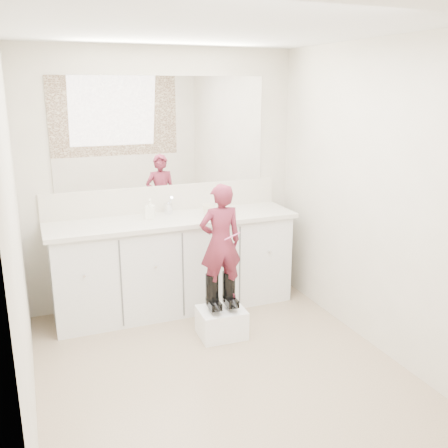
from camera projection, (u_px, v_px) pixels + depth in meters
name	position (u px, v px, depth m)	size (l,w,h in m)	color
floor	(222.00, 372.00, 3.70)	(3.00, 3.00, 0.00)	#816954
ceiling	(222.00, 27.00, 3.06)	(3.00, 3.00, 0.00)	white
wall_back	(164.00, 179.00, 4.72)	(2.60, 2.60, 0.00)	beige
wall_front	(357.00, 301.00, 2.04)	(2.60, 2.60, 0.00)	beige
wall_left	(16.00, 237.00, 2.92)	(3.00, 3.00, 0.00)	beige
wall_right	(379.00, 200.00, 3.85)	(3.00, 3.00, 0.00)	beige
vanity_cabinet	(174.00, 265.00, 4.68)	(2.20, 0.55, 0.85)	silver
countertop	(174.00, 220.00, 4.55)	(2.28, 0.58, 0.04)	beige
backsplash	(165.00, 198.00, 4.76)	(2.28, 0.03, 0.25)	beige
mirror	(163.00, 132.00, 4.60)	(2.00, 0.02, 1.00)	white
dot_panel	(364.00, 193.00, 1.93)	(2.00, 0.01, 1.20)	#472819
faucet	(168.00, 209.00, 4.68)	(0.08, 0.08, 0.10)	silver
cup	(208.00, 210.00, 4.62)	(0.11, 0.11, 0.10)	beige
soap_bottle	(150.00, 209.00, 4.49)	(0.08, 0.08, 0.18)	white
step_stool	(221.00, 322.00, 4.22)	(0.38, 0.32, 0.24)	white
boot_left	(212.00, 292.00, 4.13)	(0.12, 0.21, 0.32)	black
boot_right	(229.00, 290.00, 4.19)	(0.12, 0.21, 0.32)	black
toddler	(220.00, 242.00, 4.04)	(0.35, 0.23, 0.97)	#A73355
toothbrush	(232.00, 236.00, 3.98)	(0.01, 0.01, 0.14)	pink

